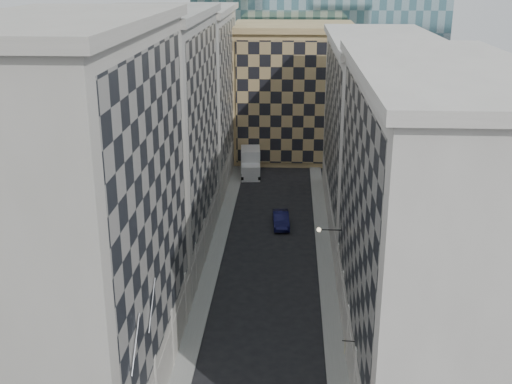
% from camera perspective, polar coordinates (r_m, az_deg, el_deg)
% --- Properties ---
extents(sidewalk_west, '(1.50, 100.00, 0.15)m').
position_cam_1_polar(sidewalk_west, '(60.15, -3.88, -6.36)').
color(sidewalk_west, gray).
rests_on(sidewalk_west, ground).
extents(sidewalk_east, '(1.50, 100.00, 0.15)m').
position_cam_1_polar(sidewalk_east, '(59.84, 6.22, -6.58)').
color(sidewalk_east, gray).
rests_on(sidewalk_east, ground).
extents(bldg_left_a, '(10.80, 22.80, 23.70)m').
position_cam_1_polar(bldg_left_a, '(39.67, -15.69, -2.50)').
color(bldg_left_a, '#A5A094').
rests_on(bldg_left_a, ground).
extents(bldg_left_b, '(10.80, 22.80, 22.70)m').
position_cam_1_polar(bldg_left_b, '(60.03, -9.14, 4.82)').
color(bldg_left_b, gray).
rests_on(bldg_left_b, ground).
extents(bldg_left_c, '(10.80, 22.80, 21.70)m').
position_cam_1_polar(bldg_left_c, '(81.25, -5.91, 8.37)').
color(bldg_left_c, '#A5A094').
rests_on(bldg_left_c, ground).
extents(bldg_right_a, '(10.80, 26.80, 20.70)m').
position_cam_1_polar(bldg_right_a, '(42.84, 15.22, -2.98)').
color(bldg_right_a, '#BDB6AD').
rests_on(bldg_right_a, ground).
extents(bldg_right_b, '(10.80, 28.80, 19.70)m').
position_cam_1_polar(bldg_right_b, '(68.38, 10.78, 5.22)').
color(bldg_right_b, '#BDB6AD').
rests_on(bldg_right_b, ground).
extents(tan_block, '(16.80, 14.80, 18.80)m').
position_cam_1_polar(tan_block, '(93.19, 3.30, 8.97)').
color(tan_block, tan).
rests_on(tan_block, ground).
extents(flagpoles_left, '(0.10, 6.33, 2.33)m').
position_cam_1_polar(flagpoles_left, '(35.67, -9.91, -11.44)').
color(flagpoles_left, gray).
rests_on(flagpoles_left, ground).
extents(bracket_lamp, '(1.98, 0.36, 0.36)m').
position_cam_1_polar(bracket_lamp, '(51.82, 5.81, -3.36)').
color(bracket_lamp, black).
rests_on(bracket_lamp, ground).
extents(box_truck, '(2.96, 6.34, 3.39)m').
position_cam_1_polar(box_truck, '(85.33, -0.49, 2.53)').
color(box_truck, silver).
rests_on(box_truck, ground).
extents(dark_car, '(1.99, 4.84, 1.56)m').
position_cam_1_polar(dark_car, '(68.34, 2.23, -2.45)').
color(dark_car, '#10113C').
rests_on(dark_car, ground).
extents(shop_sign, '(0.77, 0.68, 0.75)m').
position_cam_1_polar(shop_sign, '(41.39, 7.93, -13.39)').
color(shop_sign, black).
rests_on(shop_sign, ground).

